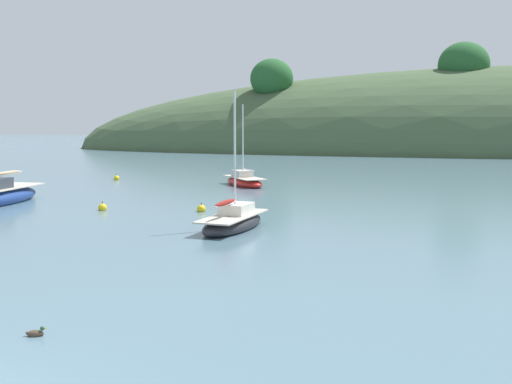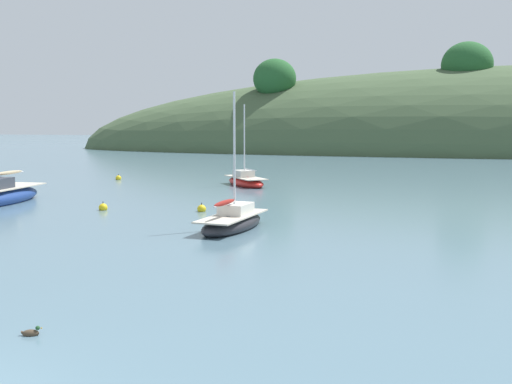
# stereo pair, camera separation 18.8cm
# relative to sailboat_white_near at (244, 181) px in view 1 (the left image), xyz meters

# --- Properties ---
(sailboat_white_near) EXTENTS (4.35, 4.89, 5.83)m
(sailboat_white_near) POSITION_rel_sailboat_white_near_xyz_m (0.00, 0.00, 0.00)
(sailboat_white_near) COLOR red
(sailboat_white_near) RESTS_ON ground
(sailboat_cream_ketch) EXTENTS (2.13, 4.96, 5.79)m
(sailboat_cream_ketch) POSITION_rel_sailboat_white_near_xyz_m (4.44, -17.32, 0.00)
(sailboat_cream_ketch) COLOR #232328
(sailboat_cream_ketch) RESTS_ON ground
(mooring_buoy_inner) EXTENTS (0.44, 0.44, 0.54)m
(mooring_buoy_inner) POSITION_rel_sailboat_white_near_xyz_m (-3.51, -13.66, -0.19)
(mooring_buoy_inner) COLOR yellow
(mooring_buoy_inner) RESTS_ON ground
(mooring_buoy_outer) EXTENTS (0.44, 0.44, 0.54)m
(mooring_buoy_outer) POSITION_rel_sailboat_white_near_xyz_m (1.44, -12.83, -0.19)
(mooring_buoy_outer) COLOR yellow
(mooring_buoy_outer) RESTS_ON ground
(mooring_buoy_channel) EXTENTS (0.44, 0.44, 0.54)m
(mooring_buoy_channel) POSITION_rel_sailboat_white_near_xyz_m (-10.73, 1.75, -0.19)
(mooring_buoy_channel) COLOR yellow
(mooring_buoy_channel) RESTS_ON ground
(duck_lone_right) EXTENTS (0.42, 0.28, 0.24)m
(duck_lone_right) POSITION_rel_sailboat_white_near_xyz_m (4.22, -30.57, -0.26)
(duck_lone_right) COLOR #473828
(duck_lone_right) RESTS_ON ground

